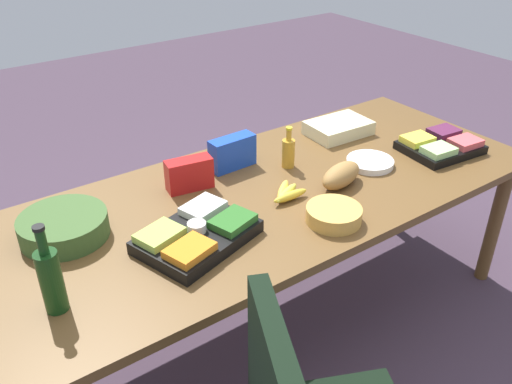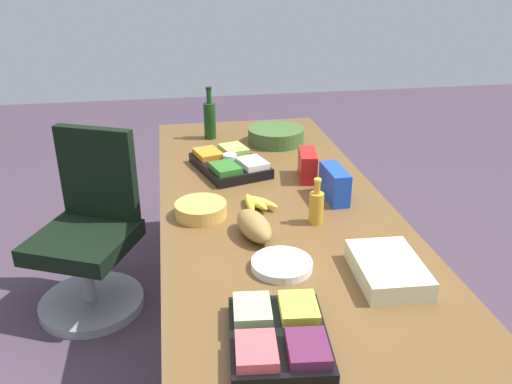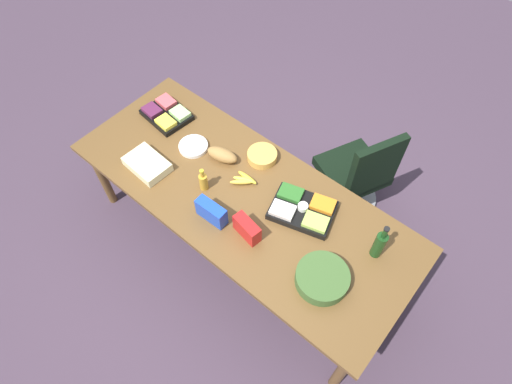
{
  "view_description": "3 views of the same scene",
  "coord_description": "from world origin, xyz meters",
  "views": [
    {
      "loc": [
        -1.19,
        -1.62,
        1.94
      ],
      "look_at": [
        -0.11,
        -0.09,
        0.83
      ],
      "focal_mm": 37.99,
      "sensor_mm": 36.0,
      "label": 1
    },
    {
      "loc": [
        2.13,
        -0.45,
        1.78
      ],
      "look_at": [
        -0.06,
        -0.07,
        0.77
      ],
      "focal_mm": 37.13,
      "sensor_mm": 36.0,
      "label": 2
    },
    {
      "loc": [
        -1.18,
        1.24,
        3.23
      ],
      "look_at": [
        -0.08,
        -0.07,
        0.77
      ],
      "focal_mm": 30.2,
      "sensor_mm": 36.0,
      "label": 3
    }
  ],
  "objects": [
    {
      "name": "bread_loaf",
      "position": [
        0.31,
        -0.14,
        0.8
      ],
      "size": [
        0.26,
        0.16,
        0.1
      ],
      "primitive_type": "ellipsoid",
      "rotation": [
        0.0,
        0.0,
        0.24
      ],
      "color": "#A1753D",
      "rests_on": "conference_table"
    },
    {
      "name": "chip_bag_red",
      "position": [
        -0.24,
        0.22,
        0.82
      ],
      "size": [
        0.21,
        0.11,
        0.14
      ],
      "primitive_type": "cube",
      "rotation": [
        0.0,
        0.0,
        -0.17
      ],
      "color": "red",
      "rests_on": "conference_table"
    },
    {
      "name": "sheet_cake",
      "position": [
        0.68,
        0.26,
        0.78
      ],
      "size": [
        0.33,
        0.24,
        0.07
      ],
      "primitive_type": "cube",
      "rotation": [
        0.0,
        0.0,
        -0.05
      ],
      "color": "beige",
      "rests_on": "conference_table"
    },
    {
      "name": "banana_bunch",
      "position": [
        0.05,
        -0.09,
        0.77
      ],
      "size": [
        0.17,
        0.15,
        0.04
      ],
      "color": "yellow",
      "rests_on": "conference_table"
    },
    {
      "name": "dressing_bottle",
      "position": [
        0.23,
        0.13,
        0.82
      ],
      "size": [
        0.08,
        0.08,
        0.2
      ],
      "color": "gold",
      "rests_on": "conference_table"
    },
    {
      "name": "conference_table",
      "position": [
        0.0,
        0.0,
        0.68
      ],
      "size": [
        2.57,
        1.03,
        0.75
      ],
      "color": "brown",
      "rests_on": "ground"
    },
    {
      "name": "fruit_platter",
      "position": [
        0.95,
        -0.18,
        0.78
      ],
      "size": [
        0.39,
        0.31,
        0.07
      ],
      "color": "black",
      "rests_on": "conference_table"
    },
    {
      "name": "chip_bowl",
      "position": [
        0.09,
        -0.34,
        0.78
      ],
      "size": [
        0.27,
        0.27,
        0.06
      ],
      "primitive_type": "cylinder",
      "rotation": [
        0.0,
        0.0,
        -0.23
      ],
      "color": "gold",
      "rests_on": "conference_table"
    },
    {
      "name": "office_chair",
      "position": [
        -0.44,
        -0.91,
        0.36
      ],
      "size": [
        0.64,
        0.64,
        0.96
      ],
      "color": "gray",
      "rests_on": "ground"
    },
    {
      "name": "wine_bottle",
      "position": [
        -0.96,
        -0.2,
        0.87
      ],
      "size": [
        0.07,
        0.07,
        0.31
      ],
      "color": "#153C15",
      "rests_on": "conference_table"
    },
    {
      "name": "veggie_tray",
      "position": [
        -0.42,
        -0.15,
        0.78
      ],
      "size": [
        0.49,
        0.41,
        0.09
      ],
      "color": "black",
      "rests_on": "conference_table"
    },
    {
      "name": "ground_plane",
      "position": [
        0.0,
        0.0,
        0.0
      ],
      "size": [
        10.0,
        10.0,
        0.0
      ],
      "primitive_type": "plane",
      "color": "#473645"
    },
    {
      "name": "salad_bowl",
      "position": [
        -0.81,
        0.17,
        0.79
      ],
      "size": [
        0.37,
        0.37,
        0.09
      ],
      "primitive_type": "cylinder",
      "rotation": [
        0.0,
        0.0,
        0.11
      ],
      "color": "#3D5E2B",
      "rests_on": "conference_table"
    },
    {
      "name": "paper_plate_stack",
      "position": [
        0.56,
        -0.08,
        0.76
      ],
      "size": [
        0.24,
        0.24,
        0.03
      ],
      "primitive_type": "cylinder",
      "rotation": [
        0.0,
        0.0,
        0.12
      ],
      "color": "white",
      "rests_on": "conference_table"
    },
    {
      "name": "chip_bag_blue",
      "position": [
        0.02,
        0.28,
        0.82
      ],
      "size": [
        0.22,
        0.09,
        0.15
      ],
      "primitive_type": "cube",
      "rotation": [
        0.0,
        0.0,
        0.03
      ],
      "color": "blue",
      "rests_on": "conference_table"
    }
  ]
}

